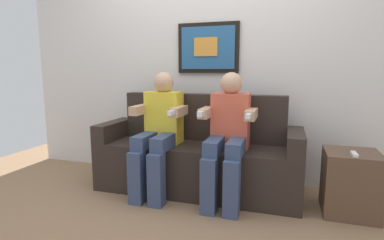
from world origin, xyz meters
The scene contains 7 objects.
ground_plane centered at (0.00, 0.00, 0.00)m, with size 5.55×5.55×0.00m, color #8C6B4C.
back_wall_assembly centered at (0.00, 0.76, 1.30)m, with size 4.27×0.10×2.60m.
couch centered at (0.00, 0.33, 0.31)m, with size 1.87×0.58×0.90m.
person_on_left centered at (-0.31, 0.16, 0.61)m, with size 0.46×0.56×1.11m.
person_on_right centered at (0.31, 0.16, 0.61)m, with size 0.46×0.56×1.11m.
side_table_right centered at (1.28, 0.22, 0.25)m, with size 0.40×0.40×0.50m.
spare_remote_on_table centered at (1.27, 0.12, 0.51)m, with size 0.04×0.13×0.02m, color white.
Camera 1 is at (0.78, -2.33, 1.12)m, focal length 28.49 mm.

